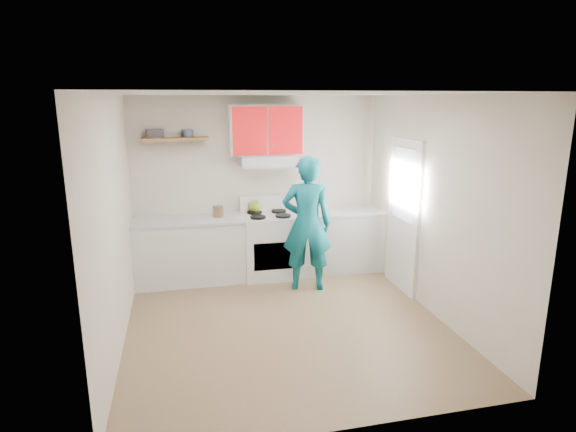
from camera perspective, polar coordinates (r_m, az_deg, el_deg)
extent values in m
plane|color=brown|center=(5.69, -0.23, -12.72)|extent=(3.80, 3.80, 0.00)
cube|color=white|center=(5.09, -0.26, 14.47)|extent=(3.60, 3.80, 0.04)
cube|color=beige|center=(7.06, -3.65, 3.68)|extent=(3.60, 0.04, 2.60)
cube|color=beige|center=(3.49, 6.70, -7.16)|extent=(3.60, 0.04, 2.60)
cube|color=beige|center=(5.16, -20.13, -0.98)|extent=(0.04, 3.80, 2.60)
cube|color=beige|center=(5.89, 17.09, 1.03)|extent=(0.04, 3.80, 2.60)
cube|color=white|center=(6.54, 13.71, 0.01)|extent=(0.05, 0.85, 2.05)
cube|color=white|center=(6.44, 13.71, 3.67)|extent=(0.01, 0.55, 0.95)
cube|color=silver|center=(6.89, -11.72, -4.15)|extent=(1.52, 0.60, 0.90)
cube|color=silver|center=(7.25, 5.78, -3.01)|extent=(1.32, 0.60, 0.90)
cube|color=white|center=(6.97, -2.30, -3.56)|extent=(0.76, 0.65, 0.92)
cube|color=silver|center=(6.81, -2.56, 6.67)|extent=(0.76, 0.44, 0.15)
cube|color=red|center=(6.82, -2.69, 10.27)|extent=(1.02, 0.33, 0.70)
cube|color=brown|center=(6.73, -13.36, 9.01)|extent=(0.90, 0.30, 0.04)
cube|color=#443C43|center=(6.76, -15.71, 9.52)|extent=(0.25, 0.21, 0.11)
cylinder|color=#333D4C|center=(6.76, -11.99, 9.69)|extent=(0.18, 0.18, 0.10)
ellipsoid|color=olive|center=(6.98, -3.93, 1.13)|extent=(0.26, 0.26, 0.18)
cylinder|color=brown|center=(6.79, -8.38, 0.46)|extent=(0.17, 0.17, 0.18)
cube|color=olive|center=(7.13, 4.93, 0.54)|extent=(0.29, 0.23, 0.02)
cube|color=red|center=(7.19, 7.92, 0.52)|extent=(0.33, 0.29, 0.01)
imported|color=#0B5D68|center=(6.38, 2.30, -0.94)|extent=(0.75, 0.58, 1.83)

